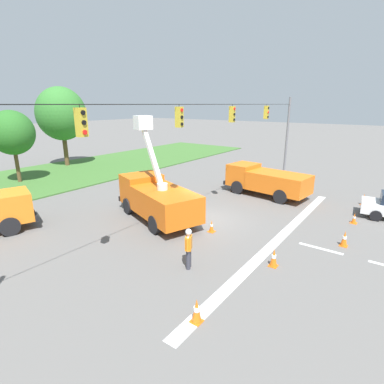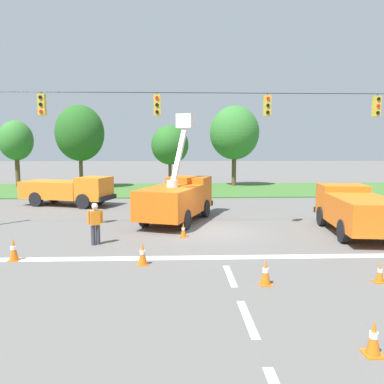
{
  "view_description": "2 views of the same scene",
  "coord_description": "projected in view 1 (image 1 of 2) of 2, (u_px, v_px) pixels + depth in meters",
  "views": [
    {
      "loc": [
        -14.05,
        -9.07,
        6.61
      ],
      "look_at": [
        -0.36,
        0.87,
        1.63
      ],
      "focal_mm": 28.0,
      "sensor_mm": 36.0,
      "label": 1
    },
    {
      "loc": [
        -1.65,
        -17.87,
        4.03
      ],
      "look_at": [
        -0.9,
        1.59,
        1.74
      ],
      "focal_mm": 35.0,
      "sensor_mm": 36.0,
      "label": 2
    }
  ],
  "objects": [
    {
      "name": "ground_plane",
      "position": [
        207.0,
        219.0,
        17.88
      ],
      "size": [
        200.0,
        200.0,
        0.0
      ],
      "primitive_type": "plane",
      "color": "#605E5B"
    },
    {
      "name": "grass_verge",
      "position": [
        46.0,
        177.0,
        28.02
      ],
      "size": [
        56.0,
        12.0,
        0.1
      ],
      "primitive_type": "cube",
      "color": "#3D6B2D",
      "rests_on": "ground"
    },
    {
      "name": "lane_markings",
      "position": [
        309.0,
        246.0,
        14.54
      ],
      "size": [
        17.6,
        15.25,
        0.01
      ],
      "color": "silver",
      "rests_on": "ground"
    },
    {
      "name": "signal_gantry",
      "position": [
        208.0,
        142.0,
        16.59
      ],
      "size": [
        26.2,
        0.33,
        7.2
      ],
      "color": "slate",
      "rests_on": "ground"
    },
    {
      "name": "tree_centre",
      "position": [
        12.0,
        133.0,
        25.0
      ],
      "size": [
        3.54,
        3.76,
        6.17
      ],
      "color": "brown",
      "rests_on": "ground"
    },
    {
      "name": "tree_east",
      "position": [
        61.0,
        114.0,
        31.69
      ],
      "size": [
        5.14,
        5.05,
        8.4
      ],
      "color": "brown",
      "rests_on": "ground"
    },
    {
      "name": "utility_truck_bucket_lift",
      "position": [
        156.0,
        196.0,
        17.63
      ],
      "size": [
        4.45,
        6.8,
        5.97
      ],
      "color": "orange",
      "rests_on": "ground"
    },
    {
      "name": "utility_truck_support_far",
      "position": [
        266.0,
        180.0,
        22.31
      ],
      "size": [
        3.07,
        6.45,
        2.13
      ],
      "color": "orange",
      "rests_on": "ground"
    },
    {
      "name": "road_worker",
      "position": [
        189.0,
        246.0,
        12.3
      ],
      "size": [
        0.6,
        0.39,
        1.77
      ],
      "color": "#383842",
      "rests_on": "ground"
    },
    {
      "name": "traffic_cone_foreground_left",
      "position": [
        364.0,
        199.0,
        20.33
      ],
      "size": [
        0.36,
        0.36,
        0.79
      ],
      "color": "orange",
      "rests_on": "ground"
    },
    {
      "name": "traffic_cone_mid_right",
      "position": [
        212.0,
        226.0,
        16.04
      ],
      "size": [
        0.36,
        0.36,
        0.66
      ],
      "color": "orange",
      "rests_on": "ground"
    },
    {
      "name": "traffic_cone_near_bucket",
      "position": [
        274.0,
        258.0,
        12.6
      ],
      "size": [
        0.36,
        0.36,
        0.8
      ],
      "color": "orange",
      "rests_on": "ground"
    },
    {
      "name": "traffic_cone_lane_edge_a",
      "position": [
        344.0,
        239.0,
        14.41
      ],
      "size": [
        0.36,
        0.36,
        0.78
      ],
      "color": "orange",
      "rests_on": "ground"
    },
    {
      "name": "traffic_cone_lane_edge_b",
      "position": [
        197.0,
        311.0,
        9.34
      ],
      "size": [
        0.36,
        0.36,
        0.83
      ],
      "color": "orange",
      "rests_on": "ground"
    },
    {
      "name": "traffic_cone_far_left",
      "position": [
        354.0,
        218.0,
        17.2
      ],
      "size": [
        0.36,
        0.36,
        0.62
      ],
      "color": "orange",
      "rests_on": "ground"
    }
  ]
}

